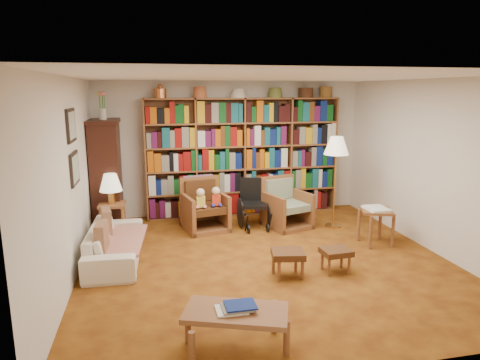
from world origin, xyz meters
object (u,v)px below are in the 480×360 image
object	(u,v)px
footstool_a	(288,256)
footstool_b	(336,253)
armchair_leather	(204,208)
wheelchair	(253,205)
armchair_sage	(285,207)
coffee_table	(236,315)
sofa	(115,243)
side_table_papers	(376,216)
floor_lamp	(336,149)
side_table_lamp	(112,212)

from	to	relation	value
footstool_a	footstool_b	world-z (taller)	footstool_a
armchair_leather	wheelchair	world-z (taller)	armchair_leather
armchair_leather	armchair_sage	bearing A→B (deg)	-5.87
wheelchair	coffee_table	xyz separation A→B (m)	(-1.02, -3.47, -0.05)
armchair_sage	coffee_table	size ratio (longest dim) A/B	0.86
sofa	side_table_papers	world-z (taller)	side_table_papers
footstool_a	wheelchair	bearing A→B (deg)	88.21
armchair_sage	floor_lamp	size ratio (longest dim) A/B	0.57
side_table_lamp	footstool_b	distance (m)	3.57
footstool_a	sofa	bearing A→B (deg)	154.78
sofa	side_table_lamp	xyz separation A→B (m)	(-0.10, 1.00, 0.17)
footstool_b	sofa	bearing A→B (deg)	160.39
side_table_lamp	side_table_papers	bearing A→B (deg)	-16.55
footstool_b	wheelchair	bearing A→B (deg)	106.02
armchair_leather	coffee_table	xyz separation A→B (m)	(-0.18, -3.57, -0.03)
armchair_leather	wheelchair	size ratio (longest dim) A/B	1.04
side_table_papers	footstool_a	bearing A→B (deg)	-153.37
side_table_papers	footstool_b	distance (m)	1.34
side_table_lamp	floor_lamp	xyz separation A→B (m)	(3.70, -0.24, 0.94)
sofa	floor_lamp	bearing A→B (deg)	-75.42
wheelchair	sofa	bearing A→B (deg)	-154.66
wheelchair	floor_lamp	world-z (taller)	floor_lamp
coffee_table	wheelchair	bearing A→B (deg)	73.63
side_table_lamp	footstool_b	size ratio (longest dim) A/B	1.45
side_table_papers	armchair_leather	bearing A→B (deg)	151.53
side_table_lamp	footstool_b	world-z (taller)	side_table_lamp
footstool_a	footstool_b	xyz separation A→B (m)	(0.66, 0.01, -0.03)
sofa	footstool_b	bearing A→B (deg)	-107.04
floor_lamp	side_table_lamp	bearing A→B (deg)	176.33
armchair_leather	floor_lamp	world-z (taller)	floor_lamp
wheelchair	floor_lamp	bearing A→B (deg)	-12.28
side_table_lamp	armchair_sage	size ratio (longest dim) A/B	0.63
sofa	armchair_leather	world-z (taller)	armchair_leather
sofa	side_table_lamp	distance (m)	1.02
floor_lamp	footstool_a	distance (m)	2.53
armchair_leather	footstool_b	size ratio (longest dim) A/B	2.26
wheelchair	footstool_b	distance (m)	2.16
floor_lamp	side_table_papers	world-z (taller)	floor_lamp
sofa	armchair_sage	size ratio (longest dim) A/B	1.88
armchair_sage	wheelchair	xyz separation A→B (m)	(-0.57, 0.04, 0.06)
armchair_leather	coffee_table	world-z (taller)	armchair_leather
sofa	floor_lamp	distance (m)	3.85
sofa	footstool_b	xyz separation A→B (m)	(2.84, -1.01, 0.01)
side_table_papers	side_table_lamp	bearing A→B (deg)	163.45
footstool_b	side_table_lamp	bearing A→B (deg)	145.56
footstool_b	side_table_papers	bearing A→B (deg)	38.94
sofa	footstool_a	world-z (taller)	sofa
armchair_sage	floor_lamp	world-z (taller)	floor_lamp
armchair_leather	wheelchair	xyz separation A→B (m)	(0.84, -0.10, 0.02)
sofa	footstool_b	world-z (taller)	sofa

